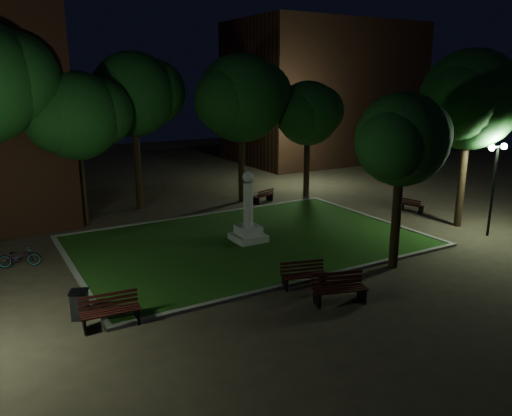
{
  "coord_description": "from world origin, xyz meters",
  "views": [
    {
      "loc": [
        -10.61,
        -16.84,
        7.23
      ],
      "look_at": [
        -0.18,
        1.0,
        1.85
      ],
      "focal_mm": 35.0,
      "sensor_mm": 36.0,
      "label": 1
    }
  ],
  "objects": [
    {
      "name": "ground",
      "position": [
        0.0,
        0.0,
        0.0
      ],
      "size": [
        80.0,
        80.0,
        0.0
      ],
      "primitive_type": "plane",
      "color": "#3F3426"
    },
    {
      "name": "tree_ne",
      "position": [
        7.8,
        8.2,
        5.16
      ],
      "size": [
        4.79,
        3.91,
        7.13
      ],
      "color": "black",
      "rests_on": "ground"
    },
    {
      "name": "bicycle",
      "position": [
        -9.33,
        3.88,
        0.42
      ],
      "size": [
        1.71,
        0.96,
        0.85
      ],
      "primitive_type": "imported",
      "rotation": [
        0.0,
        0.0,
        1.31
      ],
      "color": "black",
      "rests_on": "ground"
    },
    {
      "name": "bench_west_near",
      "position": [
        -7.48,
        -2.81,
        0.46
      ],
      "size": [
        1.81,
        0.78,
        0.97
      ],
      "rotation": [
        0.0,
        0.0,
        -0.09
      ],
      "color": "black",
      "rests_on": "ground"
    },
    {
      "name": "tree_se",
      "position": [
        3.5,
        -3.59,
        5.03
      ],
      "size": [
        4.29,
        3.5,
        6.79
      ],
      "color": "black",
      "rests_on": "ground"
    },
    {
      "name": "bench_near_left",
      "position": [
        -0.76,
        -3.36,
        0.42
      ],
      "size": [
        1.73,
        0.99,
        0.9
      ],
      "rotation": [
        0.0,
        0.0,
        -0.27
      ],
      "color": "black",
      "rests_on": "ground"
    },
    {
      "name": "building_far",
      "position": [
        18.0,
        20.0,
        6.0
      ],
      "size": [
        16.0,
        10.0,
        12.0
      ],
      "primitive_type": "cube",
      "color": "#4B2718",
      "rests_on": "ground"
    },
    {
      "name": "monument",
      "position": [
        0.0,
        2.0,
        0.96
      ],
      "size": [
        1.4,
        1.4,
        3.2
      ],
      "color": "#ACA89F",
      "rests_on": "lawn"
    },
    {
      "name": "tree_east",
      "position": [
        10.52,
        -1.09,
        6.25
      ],
      "size": [
        5.86,
        4.78,
        8.65
      ],
      "color": "black",
      "rests_on": "ground"
    },
    {
      "name": "tree_north_er",
      "position": [
        3.61,
        9.0,
        6.12
      ],
      "size": [
        6.22,
        5.08,
        8.66
      ],
      "color": "black",
      "rests_on": "ground"
    },
    {
      "name": "lawn",
      "position": [
        0.0,
        2.0,
        0.04
      ],
      "size": [
        15.0,
        10.0,
        0.08
      ],
      "primitive_type": "cube",
      "color": "#1E4411",
      "rests_on": "ground"
    },
    {
      "name": "lawn_kerb",
      "position": [
        0.0,
        2.0,
        0.06
      ],
      "size": [
        15.4,
        10.4,
        0.12
      ],
      "color": "slate",
      "rests_on": "ground"
    },
    {
      "name": "bench_right_side",
      "position": [
        10.49,
        2.1,
        0.36
      ],
      "size": [
        0.76,
        1.46,
        0.76
      ],
      "rotation": [
        0.0,
        0.0,
        1.78
      ],
      "color": "black",
      "rests_on": "ground"
    },
    {
      "name": "lamppost_se",
      "position": [
        10.31,
        -2.87,
        3.05
      ],
      "size": [
        1.18,
        0.28,
        4.35
      ],
      "color": "black",
      "rests_on": "ground"
    },
    {
      "name": "bench_near_right",
      "position": [
        -0.51,
        -5.02,
        0.47
      ],
      "size": [
        1.9,
        1.14,
        0.99
      ],
      "rotation": [
        0.0,
        0.0,
        -0.31
      ],
      "color": "black",
      "rests_on": "ground"
    },
    {
      "name": "lamppost_ne",
      "position": [
        9.73,
        11.11,
        3.11
      ],
      "size": [
        1.18,
        0.28,
        4.45
      ],
      "color": "black",
      "rests_on": "ground"
    },
    {
      "name": "tree_far_north",
      "position": [
        -2.28,
        10.38,
        6.39
      ],
      "size": [
        5.61,
        4.58,
        8.69
      ],
      "color": "black",
      "rests_on": "ground"
    },
    {
      "name": "trash_bin",
      "position": [
        -8.17,
        -1.86,
        0.46
      ],
      "size": [
        0.7,
        0.7,
        0.92
      ],
      "color": "black",
      "rests_on": "ground"
    },
    {
      "name": "tree_north_wl",
      "position": [
        -5.72,
        8.57,
        5.47
      ],
      "size": [
        5.29,
        4.32,
        7.63
      ],
      "color": "black",
      "rests_on": "ground"
    },
    {
      "name": "bench_far_side",
      "position": [
        4.49,
        8.09,
        0.38
      ],
      "size": [
        1.54,
        0.94,
        0.8
      ],
      "rotation": [
        0.0,
        0.0,
        3.47
      ],
      "color": "black",
      "rests_on": "ground"
    }
  ]
}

